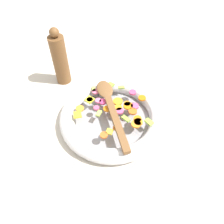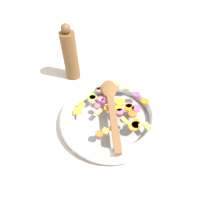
{
  "view_description": "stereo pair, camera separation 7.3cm",
  "coord_description": "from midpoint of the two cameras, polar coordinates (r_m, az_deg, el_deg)",
  "views": [
    {
      "loc": [
        0.39,
        0.27,
        0.6
      ],
      "look_at": [
        0.0,
        0.0,
        0.05
      ],
      "focal_mm": 35.0,
      "sensor_mm": 36.0,
      "label": 1
    },
    {
      "loc": [
        0.35,
        0.33,
        0.6
      ],
      "look_at": [
        0.0,
        0.0,
        0.05
      ],
      "focal_mm": 35.0,
      "sensor_mm": 36.0,
      "label": 2
    }
  ],
  "objects": [
    {
      "name": "ground_plane",
      "position": [
        0.77,
        2.72,
        -2.6
      ],
      "size": [
        4.0,
        4.0,
        0.0
      ],
      "primitive_type": "plane",
      "color": "beige"
    },
    {
      "name": "wooden_spoon",
      "position": [
        0.73,
        2.64,
        1.86
      ],
      "size": [
        0.23,
        0.27,
        0.01
      ],
      "color": "brown",
      "rests_on": "chopped_vegetables"
    },
    {
      "name": "pepper_mill",
      "position": [
        0.88,
        -8.51,
        14.45
      ],
      "size": [
        0.06,
        0.06,
        0.23
      ],
      "color": "brown",
      "rests_on": "ground_plane"
    },
    {
      "name": "chopped_vegetables",
      "position": [
        0.74,
        4.06,
        0.79
      ],
      "size": [
        0.24,
        0.27,
        0.01
      ],
      "color": "orange",
      "rests_on": "skillet"
    },
    {
      "name": "skillet",
      "position": [
        0.75,
        2.78,
        -1.55
      ],
      "size": [
        0.36,
        0.36,
        0.05
      ],
      "color": "gray",
      "rests_on": "ground_plane"
    }
  ]
}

